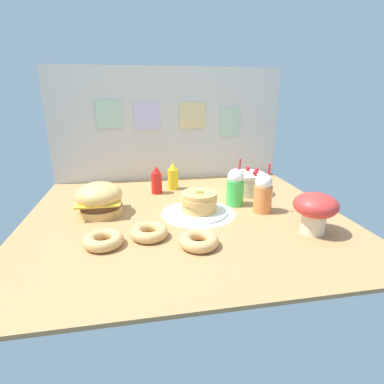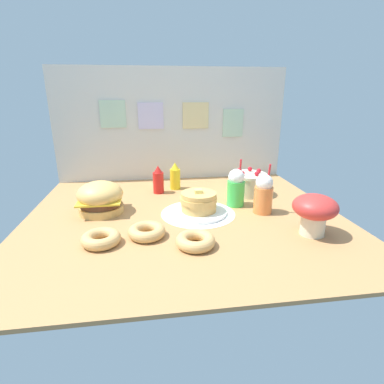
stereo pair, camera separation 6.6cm
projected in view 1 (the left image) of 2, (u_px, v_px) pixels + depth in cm
name	position (u px, v px, depth cm)	size (l,w,h in cm)	color
ground_plane	(185.00, 217.00, 191.74)	(198.08, 177.33, 2.00)	#B27F4C
back_wall	(169.00, 125.00, 258.57)	(198.08, 4.20, 95.13)	beige
doily_mat	(198.00, 213.00, 194.03)	(47.80, 47.80, 0.40)	white
burger	(100.00, 199.00, 190.97)	(28.81, 28.81, 20.78)	#DBA859
pancake_stack	(199.00, 204.00, 192.28)	(36.93, 36.93, 15.97)	white
layer_cake	(247.00, 183.00, 229.73)	(27.11, 27.11, 19.77)	beige
ketchup_bottle	(157.00, 181.00, 230.13)	(8.26, 8.26, 21.73)	red
mustard_bottle	(173.00, 177.00, 240.24)	(8.26, 8.26, 21.73)	yellow
cream_soda_cup	(235.00, 187.00, 205.24)	(11.95, 11.95, 32.61)	green
orange_float_cup	(263.00, 193.00, 193.31)	(11.95, 11.95, 32.58)	orange
donut_pink_glaze	(103.00, 240.00, 152.32)	(20.21, 20.21, 6.08)	tan
donut_chocolate	(149.00, 232.00, 161.00)	(20.21, 20.21, 6.08)	tan
donut_vanilla	(199.00, 240.00, 151.75)	(20.21, 20.21, 6.08)	tan
mushroom_stool	(315.00, 209.00, 163.60)	(23.90, 23.90, 22.81)	beige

